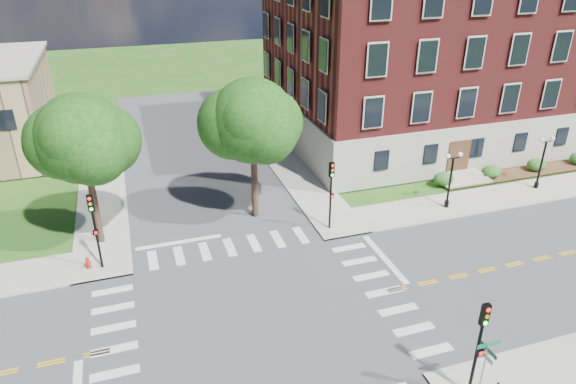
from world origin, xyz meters
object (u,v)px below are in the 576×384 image
object	(u,v)px
traffic_signal_nw	(94,222)
street_sign_pole	(486,360)
fire_hydrant	(88,263)
traffic_signal_se	(480,339)
traffic_signal_ne	(331,187)
twin_lamp_west	(451,177)
twin_lamp_east	(542,159)

from	to	relation	value
traffic_signal_nw	street_sign_pole	xyz separation A→B (m)	(15.15, -15.16, -0.88)
traffic_signal_nw	fire_hydrant	distance (m)	2.83
fire_hydrant	traffic_signal_se	bearing A→B (deg)	-43.67
traffic_signal_ne	traffic_signal_nw	size ratio (longest dim) A/B	1.00
traffic_signal_se	fire_hydrant	world-z (taller)	traffic_signal_se
traffic_signal_ne	twin_lamp_west	bearing A→B (deg)	1.14
traffic_signal_nw	fire_hydrant	size ratio (longest dim) A/B	6.40
twin_lamp_east	street_sign_pole	size ratio (longest dim) A/B	1.36
traffic_signal_ne	twin_lamp_east	distance (m)	17.81
traffic_signal_ne	fire_hydrant	xyz separation A→B (m)	(-15.37, 0.04, -2.72)
traffic_signal_nw	street_sign_pole	distance (m)	21.45
traffic_signal_se	fire_hydrant	distance (m)	21.88
traffic_signal_se	traffic_signal_nw	bearing A→B (deg)	135.19
traffic_signal_nw	twin_lamp_west	size ratio (longest dim) A/B	1.13
traffic_signal_se	fire_hydrant	size ratio (longest dim) A/B	6.40
traffic_signal_nw	fire_hydrant	world-z (taller)	traffic_signal_nw
fire_hydrant	street_sign_pole	bearing A→B (deg)	-43.89
twin_lamp_east	fire_hydrant	world-z (taller)	twin_lamp_east
twin_lamp_east	fire_hydrant	xyz separation A→B (m)	(-33.15, -0.74, -2.06)
traffic_signal_nw	fire_hydrant	bearing A→B (deg)	169.29
traffic_signal_se	twin_lamp_west	world-z (taller)	traffic_signal_se
twin_lamp_west	fire_hydrant	world-z (taller)	twin_lamp_west
fire_hydrant	twin_lamp_west	bearing A→B (deg)	0.34
twin_lamp_east	street_sign_pole	distance (m)	23.56
traffic_signal_ne	twin_lamp_east	bearing A→B (deg)	2.51
street_sign_pole	fire_hydrant	size ratio (longest dim) A/B	4.13
twin_lamp_east	fire_hydrant	distance (m)	33.23
traffic_signal_se	traffic_signal_nw	size ratio (longest dim) A/B	1.00
traffic_signal_ne	twin_lamp_east	world-z (taller)	traffic_signal_ne
street_sign_pole	fire_hydrant	bearing A→B (deg)	136.11
fire_hydrant	traffic_signal_ne	bearing A→B (deg)	-0.15
traffic_signal_se	twin_lamp_east	xyz separation A→B (m)	(17.45, 15.73, -0.66)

